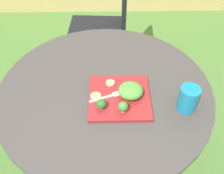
# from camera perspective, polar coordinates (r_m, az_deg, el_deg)

# --- Properties ---
(ground_plane) EXTENTS (12.00, 12.00, 0.00)m
(ground_plane) POSITION_cam_1_polar(r_m,az_deg,el_deg) (1.79, -1.09, -16.64)
(ground_plane) COLOR #4C7533
(patio_table) EXTENTS (0.98, 0.98, 0.72)m
(patio_table) POSITION_cam_1_polar(r_m,az_deg,el_deg) (1.38, -1.37, -7.12)
(patio_table) COLOR #423D38
(patio_table) RESTS_ON ground_plane
(patio_chair) EXTENTS (0.46, 0.46, 0.90)m
(patio_chair) POSITION_cam_1_polar(r_m,az_deg,el_deg) (2.01, -0.71, 13.90)
(patio_chair) COLOR black
(patio_chair) RESTS_ON ground_plane
(salad_plate) EXTENTS (0.27, 0.27, 0.01)m
(salad_plate) POSITION_cam_1_polar(r_m,az_deg,el_deg) (1.15, 1.62, -2.24)
(salad_plate) COLOR maroon
(salad_plate) RESTS_ON patio_table
(drinking_glass) EXTENTS (0.08, 0.08, 0.11)m
(drinking_glass) POSITION_cam_1_polar(r_m,az_deg,el_deg) (1.13, 16.12, -2.63)
(drinking_glass) COLOR teal
(drinking_glass) RESTS_ON patio_table
(fork) EXTENTS (0.15, 0.07, 0.00)m
(fork) POSITION_cam_1_polar(r_m,az_deg,el_deg) (1.14, -0.54, -1.97)
(fork) COLOR silver
(fork) RESTS_ON salad_plate
(lettuce_mound) EXTENTS (0.11, 0.10, 0.06)m
(lettuce_mound) POSITION_cam_1_polar(r_m,az_deg,el_deg) (1.13, 4.08, -0.78)
(lettuce_mound) COLOR #519338
(lettuce_mound) RESTS_ON salad_plate
(broccoli_floret_0) EXTENTS (0.04, 0.04, 0.05)m
(broccoli_floret_0) POSITION_cam_1_polar(r_m,az_deg,el_deg) (1.08, -2.36, -3.70)
(broccoli_floret_0) COLOR #99B770
(broccoli_floret_0) RESTS_ON salad_plate
(broccoli_floret_1) EXTENTS (0.04, 0.04, 0.05)m
(broccoli_floret_1) POSITION_cam_1_polar(r_m,az_deg,el_deg) (1.07, 2.41, -4.27)
(broccoli_floret_1) COLOR #99B770
(broccoli_floret_1) RESTS_ON salad_plate
(cucumber_slice_0) EXTENTS (0.05, 0.05, 0.01)m
(cucumber_slice_0) POSITION_cam_1_polar(r_m,az_deg,el_deg) (1.15, -3.54, -1.98)
(cucumber_slice_0) COLOR #8EB766
(cucumber_slice_0) RESTS_ON salad_plate
(cucumber_slice_1) EXTENTS (0.04, 0.04, 0.01)m
(cucumber_slice_1) POSITION_cam_1_polar(r_m,az_deg,el_deg) (1.20, -0.37, 0.87)
(cucumber_slice_1) COLOR #8EB766
(cucumber_slice_1) RESTS_ON salad_plate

